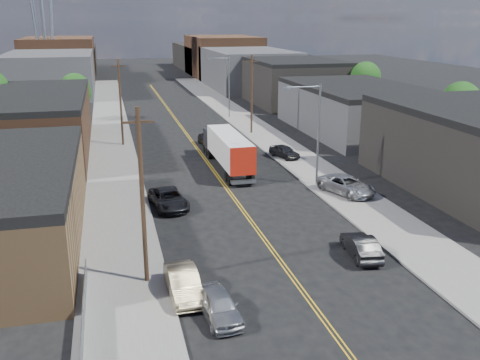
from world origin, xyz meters
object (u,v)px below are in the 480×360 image
car_left_a (219,305)px  car_right_oncoming (361,246)px  car_right_lot_c (284,151)px  semi_truck (226,147)px  car_right_lot_a (346,185)px  car_left_c (168,199)px  car_left_b (183,284)px  car_ahead_truck (213,140)px

car_left_a → car_right_oncoming: (10.09, 4.89, 0.01)m
car_left_a → car_right_lot_c: bearing=60.2°
semi_truck → car_right_lot_a: size_ratio=2.58×
car_left_c → car_right_lot_a: (14.91, -0.48, 0.17)m
car_left_b → car_left_c: car_left_b is taller
car_right_lot_a → car_left_c: bearing=157.6°
semi_truck → car_left_c: semi_truck is taller
car_right_oncoming → car_right_lot_c: 24.52m
semi_truck → car_left_c: (-7.04, -10.57, -1.33)m
car_left_b → car_right_lot_a: 20.93m
semi_truck → car_left_a: semi_truck is taller
car_right_oncoming → car_ahead_truck: (-3.17, 31.70, 0.07)m
car_right_lot_c → car_left_a: bearing=-133.7°
semi_truck → car_right_lot_a: 13.62m
car_left_a → car_right_oncoming: size_ratio=0.95×
car_right_lot_a → semi_truck: bearing=104.9°
semi_truck → car_left_a: bearing=-103.3°
car_left_c → car_ahead_truck: bearing=62.0°
car_left_a → car_ahead_truck: size_ratio=0.73×
semi_truck → car_ahead_truck: (0.42, 9.21, -1.28)m
car_left_b → car_ahead_truck: bearing=74.1°
car_ahead_truck → semi_truck: bearing=-95.0°
semi_truck → car_left_a: size_ratio=3.39×
car_left_c → car_left_b: bearing=-100.8°
car_left_b → car_right_oncoming: (11.49, 2.30, -0.04)m
car_left_b → car_right_oncoming: size_ratio=1.05×
car_right_oncoming → car_right_lot_a: size_ratio=0.80×
car_left_c → car_right_lot_c: (13.74, 12.39, 0.09)m
semi_truck → car_right_lot_a: semi_truck is taller
car_right_lot_c → car_ahead_truck: bearing=111.1°
semi_truck → car_right_lot_c: semi_truck is taller
car_left_c → car_right_oncoming: car_left_c is taller
semi_truck → car_ahead_truck: size_ratio=2.47×
car_right_lot_a → car_left_a: bearing=-151.9°
car_right_oncoming → car_right_lot_c: size_ratio=1.09×
semi_truck → car_right_lot_c: size_ratio=3.51×
car_right_oncoming → car_right_lot_c: car_right_lot_c is taller
car_left_b → car_right_lot_c: 30.36m
semi_truck → car_ahead_truck: bearing=87.5°
car_left_b → car_right_lot_c: (14.60, 26.62, 0.08)m
car_right_lot_c → car_ahead_truck: size_ratio=0.70×
semi_truck → car_left_b: semi_truck is taller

